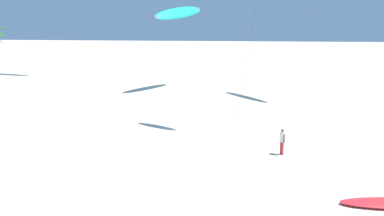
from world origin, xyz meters
name	(u,v)px	position (x,y,z in m)	size (l,w,h in m)	color
flying_kite_4	(179,13)	(-1.80, 51.04, 9.02)	(5.72, 8.31, 10.24)	#19B2B7
person_foreground_walker	(282,141)	(8.06, 25.73, 0.93)	(0.32, 0.45, 1.69)	red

